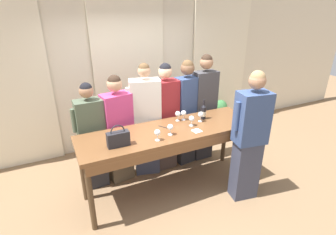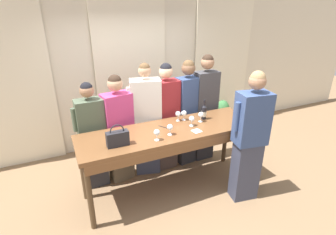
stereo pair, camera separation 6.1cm
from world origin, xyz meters
name	(u,v)px [view 1 (the left image)]	position (x,y,z in m)	size (l,w,h in m)	color
ground_plane	(170,188)	(0.00, 0.00, 0.00)	(18.00, 18.00, 0.00)	#846647
wall_back	(129,73)	(0.00, 1.78, 1.40)	(12.00, 0.06, 2.80)	beige
curtain_panel_left	(6,91)	(-2.04, 1.72, 1.34)	(1.35, 0.03, 2.69)	#EFE5C6
curtain_panel_center	(130,77)	(0.00, 1.72, 1.34)	(1.35, 0.03, 2.69)	#EFE5C6
curtain_panel_right	(220,67)	(2.04, 1.72, 1.34)	(1.35, 0.03, 2.69)	#EFE5C6
tasting_bar	(171,137)	(0.00, -0.02, 0.90)	(2.55, 0.76, 1.00)	brown
wine_bottle	(204,112)	(0.61, 0.12, 1.11)	(0.08, 0.08, 0.30)	black
handbag	(118,139)	(-0.77, -0.14, 1.10)	(0.27, 0.10, 0.28)	#232328
wine_glass_front_left	(157,133)	(-0.29, -0.22, 1.10)	(0.08, 0.08, 0.15)	white
wine_glass_front_mid	(184,113)	(0.32, 0.21, 1.11)	(0.08, 0.08, 0.15)	white
wine_glass_front_right	(192,119)	(0.33, -0.02, 1.11)	(0.08, 0.08, 0.15)	white
wine_glass_center_left	(178,114)	(0.23, 0.22, 1.11)	(0.08, 0.08, 0.15)	white
wine_glass_center_mid	(201,115)	(0.52, 0.06, 1.11)	(0.08, 0.08, 0.15)	white
wine_glass_center_right	(170,127)	(-0.07, -0.14, 1.11)	(0.08, 0.08, 0.15)	white
napkin	(197,131)	(0.30, -0.20, 1.00)	(0.13, 0.13, 0.00)	white
pen	(163,127)	(-0.06, 0.11, 1.00)	(0.08, 0.13, 0.01)	black
guest_olive_jacket	(92,136)	(-0.98, 0.58, 0.84)	(0.50, 0.25, 1.64)	#28282D
guest_pink_top	(118,129)	(-0.59, 0.58, 0.87)	(0.53, 0.32, 1.70)	brown
guest_cream_sweater	(146,121)	(-0.14, 0.58, 0.92)	(0.57, 0.36, 1.83)	#383D51
guest_striped_shirt	(165,117)	(0.19, 0.58, 0.93)	(0.52, 0.25, 1.80)	#473833
guest_navy_coat	(186,112)	(0.58, 0.58, 0.96)	(0.48, 0.28, 1.82)	#28282D
guest_beige_cap	(204,107)	(0.92, 0.58, 0.98)	(0.51, 0.23, 1.88)	#28282D
host_pouring	(249,137)	(0.89, -0.60, 0.95)	(0.53, 0.34, 1.86)	#383D51
potted_plant	(220,114)	(1.94, 1.43, 0.34)	(0.31, 0.31, 0.68)	#4C4C51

